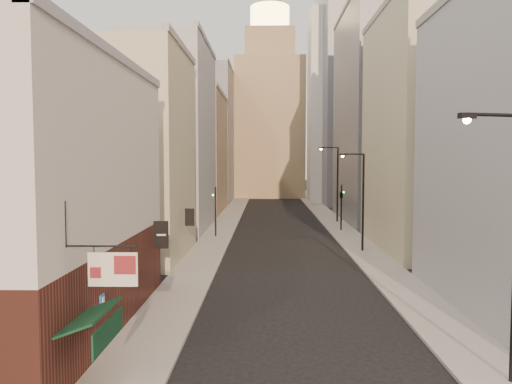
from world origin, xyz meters
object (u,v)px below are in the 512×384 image
(streetlamp_far, at_px, (336,180))
(clock_tower, at_px, (270,112))
(streetlamp_near, at_px, (511,233))
(traffic_light_left, at_px, (216,203))
(streetlamp_mid, at_px, (361,196))
(traffic_light_right, at_px, (341,196))
(white_tower, at_px, (331,99))

(streetlamp_far, bearing_deg, clock_tower, 105.50)
(streetlamp_near, bearing_deg, traffic_light_left, 97.35)
(streetlamp_mid, relative_size, streetlamp_far, 0.89)
(clock_tower, bearing_deg, traffic_light_left, -95.70)
(streetlamp_near, relative_size, traffic_light_right, 1.83)
(white_tower, xyz_separation_m, streetlamp_near, (-3.48, -74.06, -13.37))
(clock_tower, distance_m, traffic_light_right, 53.81)
(white_tower, height_order, streetlamp_far, white_tower)
(traffic_light_left, distance_m, traffic_light_right, 13.79)
(clock_tower, xyz_separation_m, streetlamp_far, (7.77, -44.10, -12.38))
(streetlamp_near, bearing_deg, white_tower, 72.34)
(streetlamp_mid, distance_m, streetlamp_far, 19.57)
(clock_tower, distance_m, streetlamp_far, 46.45)
(clock_tower, bearing_deg, streetlamp_far, -80.01)
(streetlamp_near, distance_m, streetlamp_mid, 24.42)
(streetlamp_near, bearing_deg, clock_tower, 79.91)
(traffic_light_left, height_order, traffic_light_right, same)
(streetlamp_far, distance_m, traffic_light_left, 18.06)
(streetlamp_far, relative_size, traffic_light_right, 1.84)
(traffic_light_right, bearing_deg, traffic_light_left, 40.48)
(traffic_light_right, bearing_deg, clock_tower, -60.98)
(streetlamp_near, relative_size, streetlamp_far, 1.00)
(streetlamp_near, xyz_separation_m, traffic_light_left, (-13.12, 31.97, -1.83))
(white_tower, bearing_deg, clock_tower, 128.16)
(white_tower, distance_m, traffic_light_right, 40.45)
(streetlamp_mid, height_order, traffic_light_right, streetlamp_mid)
(streetlamp_mid, xyz_separation_m, streetlamp_far, (0.63, 19.56, 0.59))
(streetlamp_far, xyz_separation_m, traffic_light_left, (-13.37, -12.00, -1.86))
(white_tower, relative_size, streetlamp_near, 4.53)
(white_tower, distance_m, traffic_light_left, 47.73)
(white_tower, height_order, traffic_light_right, white_tower)
(traffic_light_right, bearing_deg, streetlamp_mid, 109.73)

